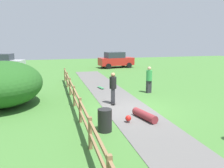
# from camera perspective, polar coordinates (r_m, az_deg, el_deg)

# --- Properties ---
(ground_plane) EXTENTS (60.00, 60.00, 0.00)m
(ground_plane) POSITION_cam_1_polar(r_m,az_deg,el_deg) (12.19, 3.85, -6.11)
(ground_plane) COLOR #427533
(asphalt_path) EXTENTS (2.40, 28.00, 0.02)m
(asphalt_path) POSITION_cam_1_polar(r_m,az_deg,el_deg) (12.19, 3.85, -6.07)
(asphalt_path) COLOR #605E5B
(asphalt_path) RESTS_ON ground_plane
(wooden_fence) EXTENTS (0.12, 18.12, 1.10)m
(wooden_fence) POSITION_cam_1_polar(r_m,az_deg,el_deg) (11.47, -8.54, -3.86)
(wooden_fence) COLOR olive
(wooden_fence) RESTS_ON ground_plane
(bush_large) EXTENTS (4.17, 5.00, 2.41)m
(bush_large) POSITION_cam_1_polar(r_m,az_deg,el_deg) (13.87, -25.05, 0.10)
(bush_large) COLOR #23561E
(bush_large) RESTS_ON ground_plane
(trash_bin) EXTENTS (0.56, 0.56, 0.90)m
(trash_bin) POSITION_cam_1_polar(r_m,az_deg,el_deg) (9.28, -1.76, -8.80)
(trash_bin) COLOR black
(trash_bin) RESTS_ON ground_plane
(skater_riding) EXTENTS (0.44, 0.82, 1.74)m
(skater_riding) POSITION_cam_1_polar(r_m,az_deg,el_deg) (12.86, 0.23, -0.62)
(skater_riding) COLOR black
(skater_riding) RESTS_ON asphalt_path
(skater_fallen) EXTENTS (1.32, 1.54, 0.36)m
(skater_fallen) POSITION_cam_1_polar(r_m,az_deg,el_deg) (10.68, 7.62, -7.59)
(skater_fallen) COLOR maroon
(skater_fallen) RESTS_ON asphalt_path
(skateboard_loose) EXTENTS (0.36, 0.82, 0.08)m
(skateboard_loose) POSITION_cam_1_polar(r_m,az_deg,el_deg) (16.94, -2.77, -0.87)
(skateboard_loose) COLOR #338C4C
(skateboard_loose) RESTS_ON asphalt_path
(bystander_green) EXTENTS (0.45, 0.45, 1.76)m
(bystander_green) POSITION_cam_1_polar(r_m,az_deg,el_deg) (15.71, 8.99, 1.35)
(bystander_green) COLOR #2D2D33
(bystander_green) RESTS_ON ground_plane
(parked_car_red) EXTENTS (4.38, 2.41, 1.92)m
(parked_car_red) POSITION_cam_1_polar(r_m,az_deg,el_deg) (28.86, 0.91, 5.89)
(parked_car_red) COLOR red
(parked_car_red) RESTS_ON ground_plane
(parked_car_silver) EXTENTS (4.47, 2.68, 1.92)m
(parked_car_silver) POSITION_cam_1_polar(r_m,az_deg,el_deg) (28.24, -24.90, 4.74)
(parked_car_silver) COLOR #B7B7BC
(parked_car_silver) RESTS_ON ground_plane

